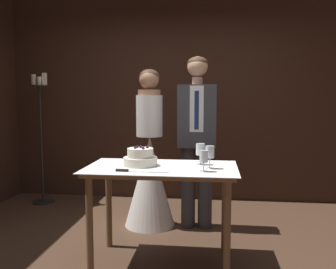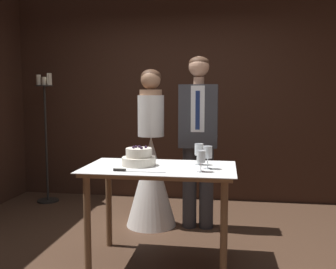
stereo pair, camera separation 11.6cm
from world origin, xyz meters
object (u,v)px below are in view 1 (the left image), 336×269
at_px(bride, 150,169).
at_px(candle_stand, 41,137).
at_px(wine_glass_near, 204,158).
at_px(cake_knife, 132,171).
at_px(wine_glass_middle, 210,153).
at_px(tiered_cake, 140,158).
at_px(groom, 197,133).
at_px(cake_table, 162,180).
at_px(wine_glass_far, 200,150).

height_order(bride, candle_stand, candle_stand).
bearing_deg(wine_glass_near, cake_knife, -172.14).
xyz_separation_m(cake_knife, wine_glass_middle, (0.60, 0.20, 0.12)).
height_order(tiered_cake, bride, bride).
height_order(tiered_cake, cake_knife, tiered_cake).
relative_size(wine_glass_middle, candle_stand, 0.11).
relative_size(bride, candle_stand, 0.99).
bearing_deg(cake_knife, wine_glass_near, 8.40).
xyz_separation_m(tiered_cake, groom, (0.44, 0.87, 0.13)).
xyz_separation_m(cake_table, cake_knife, (-0.20, -0.23, 0.12)).
relative_size(wine_glass_far, bride, 0.11).
distance_m(wine_glass_far, groom, 0.76).
height_order(wine_glass_far, bride, bride).
bearing_deg(cake_table, groom, 74.23).
bearing_deg(bride, tiered_cake, -85.45).
distance_m(bride, groom, 0.64).
xyz_separation_m(wine_glass_near, wine_glass_far, (-0.04, 0.30, 0.02)).
bearing_deg(wine_glass_far, cake_knife, -144.13).
bearing_deg(wine_glass_near, candle_stand, 140.93).
distance_m(cake_table, wine_glass_far, 0.42).
relative_size(groom, candle_stand, 1.07).
height_order(wine_glass_near, groom, groom).
relative_size(cake_knife, wine_glass_middle, 2.23).
relative_size(cake_table, bride, 0.74).
xyz_separation_m(wine_glass_middle, groom, (-0.14, 0.93, 0.07)).
bearing_deg(tiered_cake, candle_stand, 136.07).
xyz_separation_m(bride, candle_stand, (-1.55, 0.69, 0.25)).
height_order(cake_knife, groom, groom).
height_order(cake_knife, wine_glass_far, wine_glass_far).
height_order(cake_table, cake_knife, cake_knife).
bearing_deg(cake_knife, candle_stand, 131.83).
bearing_deg(groom, candle_stand, 161.36).
bearing_deg(tiered_cake, wine_glass_middle, -5.98).
distance_m(tiered_cake, cake_knife, 0.27).
xyz_separation_m(wine_glass_near, groom, (-0.10, 1.06, 0.09)).
relative_size(cake_table, cake_knife, 3.02).
height_order(cake_knife, bride, bride).
xyz_separation_m(wine_glass_near, bride, (-0.60, 1.06, -0.31)).
bearing_deg(candle_stand, groom, -18.64).
xyz_separation_m(wine_glass_far, candle_stand, (-2.12, 1.45, -0.08)).
distance_m(cake_table, candle_stand, 2.41).
bearing_deg(wine_glass_far, wine_glass_near, -83.21).
bearing_deg(tiered_cake, wine_glass_far, 12.27).
xyz_separation_m(cake_knife, wine_glass_far, (0.52, 0.37, 0.12)).
distance_m(wine_glass_near, groom, 1.06).
xyz_separation_m(wine_glass_middle, candle_stand, (-2.20, 1.62, -0.08)).
xyz_separation_m(tiered_cake, bride, (-0.07, 0.87, -0.26)).
bearing_deg(cake_table, wine_glass_near, -24.18).
xyz_separation_m(wine_glass_far, groom, (-0.06, 0.76, 0.07)).
bearing_deg(cake_table, cake_knife, -130.82).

